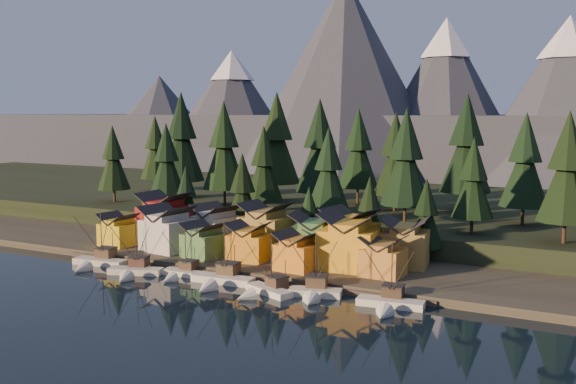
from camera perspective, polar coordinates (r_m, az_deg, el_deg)
The scene contains 46 objects.
ground at distance 111.55m, azimuth -9.56°, elevation -9.27°, with size 500.00×500.00×0.00m, color black.
shore_strip at distance 144.26m, azimuth 0.07°, elevation -5.10°, with size 400.00×50.00×1.50m, color #343026.
hillside at distance 188.93m, azimuth 7.07°, elevation -1.55°, with size 420.00×100.00×6.00m, color black.
dock at distance 124.48m, azimuth -4.96°, elevation -7.23°, with size 80.00×4.00×1.00m, color #4F4339.
mountain_ridge at distance 306.69m, azimuth 14.54°, elevation 5.90°, with size 560.00×190.00×90.00m.
boat_0 at distance 137.04m, azimuth -16.72°, elevation -5.45°, with size 12.04×12.87×12.16m.
boat_1 at distance 127.57m, azimuth -13.63°, elevation -6.29°, with size 11.15×11.56×11.67m.
boat_2 at distance 124.60m, azimuth -9.51°, elevation -6.63°, with size 9.27×10.10×10.24m.
boat_3 at distance 118.26m, azimuth -6.14°, elevation -7.12°, with size 12.33×13.29×12.65m.
boat_4 at distance 111.31m, azimuth -2.16°, elevation -8.12°, with size 10.24×10.65×10.94m.
boat_5 at distance 109.68m, azimuth 2.34°, elevation -8.13°, with size 9.71×10.36×12.09m.
boat_6 at distance 104.93m, azimuth 8.97°, elevation -9.12°, with size 11.42×12.21×11.64m.
house_front_0 at distance 149.10m, azimuth -14.84°, elevation -3.16°, with size 7.75×7.38×7.23m.
house_front_1 at distance 140.88m, azimuth -10.68°, elevation -3.09°, with size 10.49×10.16×9.74m.
house_front_2 at distance 133.66m, azimuth -7.51°, elevation -4.16°, with size 8.49×8.54×7.20m.
house_front_3 at distance 129.88m, azimuth -3.49°, elevation -4.32°, with size 8.11×7.78×7.72m.
house_front_4 at distance 122.11m, azimuth 0.83°, elevation -5.16°, with size 7.64×8.15×7.25m.
house_front_5 at distance 122.83m, azimuth 5.50°, elevation -4.20°, with size 11.26×10.41×10.96m.
house_front_6 at distance 118.74m, azimuth 8.45°, elevation -5.56°, with size 7.65×7.26×7.37m.
house_back_0 at distance 153.62m, azimuth -10.95°, elevation -2.00°, with size 10.17×9.77×11.02m.
house_back_1 at distance 143.92m, azimuth -6.41°, elevation -2.87°, with size 10.23×10.30×9.39m.
house_back_2 at distance 140.03m, azimuth -2.00°, elevation -2.93°, with size 10.05×9.30×10.23m.
house_back_3 at distance 130.98m, azimuth 2.37°, elevation -3.81°, with size 10.73×9.92×9.47m.
house_back_4 at distance 130.89m, azimuth 5.52°, elevation -3.62°, with size 10.96×10.65×10.40m.
house_back_5 at distance 126.59m, azimuth 10.37°, elevation -4.28°, with size 9.59×9.68×9.56m.
tree_hill_0 at distance 187.36m, azimuth -15.27°, elevation 2.75°, with size 9.33×9.33×21.73m.
tree_hill_1 at distance 191.66m, azimuth -9.42°, elevation 4.57°, with size 13.44×13.44×31.30m.
tree_hill_2 at distance 170.02m, azimuth -10.73°, elevation 2.63°, with size 9.71×9.71×22.63m.
tree_hill_3 at distance 173.72m, azimuth -5.70°, elevation 3.86°, with size 12.21×12.21×28.44m.
tree_hill_4 at distance 182.42m, azimuth -1.00°, elevation 4.52°, with size 13.39×13.39×31.19m.
tree_hill_5 at distance 156.07m, azimuth -2.15°, elevation 2.28°, with size 9.54×9.54×22.22m.
tree_hill_6 at distance 165.50m, azimuth 2.83°, elevation 3.83°, with size 12.42×12.42×28.94m.
tree_hill_7 at distance 146.22m, azimuth 3.61°, elevation 1.88°, with size 9.41×9.41×21.93m.
tree_hill_8 at distance 165.60m, azimuth 9.52°, elevation 3.08°, with size 10.92×10.92×25.44m.
tree_hill_9 at distance 146.99m, azimuth 10.44°, elevation 2.76°, with size 11.32×11.32×26.38m.
tree_hill_10 at distance 169.05m, azimuth 15.56°, elevation 3.88°, with size 12.96×12.96×30.20m.
tree_hill_11 at distance 138.55m, azimuth 16.14°, elevation 0.95°, with size 8.70×8.70×20.27m.
tree_hill_12 at distance 152.77m, azimuth 20.31°, elevation 2.40°, with size 10.91×10.91×25.42m.
tree_hill_13 at distance 133.93m, azimuth 23.58°, elevation 1.72°, with size 11.05×11.05×25.75m.
tree_hill_15 at distance 179.66m, azimuth 6.26°, elevation 3.62°, with size 11.37×11.37×26.49m.
tree_hill_16 at distance 210.80m, azimuth -11.69°, elevation 3.70°, with size 10.44×10.44×24.32m.
tree_shore_0 at distance 157.22m, azimuth -9.03°, elevation -0.44°, with size 7.35×7.35×17.12m.
tree_shore_1 at distance 148.07m, azimuth -4.06°, elevation -0.09°, with size 8.84×8.84×20.59m.
tree_shore_2 at distance 140.55m, azimuth 1.88°, elevation -2.02°, with size 5.89×5.89×13.71m.
tree_shore_3 at distance 134.91m, azimuth 7.26°, elevation -1.76°, with size 7.15×7.15×16.67m.
tree_shore_4 at distance 131.31m, azimuth 12.18°, elevation -2.08°, with size 7.20×7.20×16.77m.
Camera 1 is at (64.92, -85.17, 31.23)m, focal length 40.00 mm.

